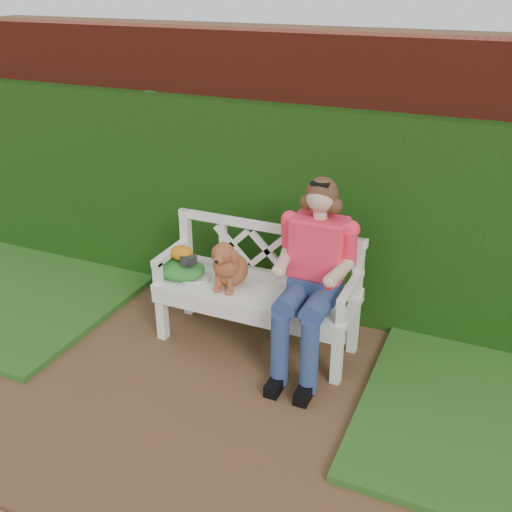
% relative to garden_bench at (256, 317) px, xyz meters
% --- Properties ---
extents(ground, '(60.00, 60.00, 0.00)m').
position_rel_garden_bench_xyz_m(ground, '(-0.18, -1.01, -0.24)').
color(ground, brown).
extents(brick_wall, '(10.00, 0.30, 2.20)m').
position_rel_garden_bench_xyz_m(brick_wall, '(-0.18, 0.89, 0.86)').
color(brick_wall, maroon).
rests_on(brick_wall, ground).
extents(ivy_hedge, '(10.00, 0.18, 1.70)m').
position_rel_garden_bench_xyz_m(ivy_hedge, '(-0.18, 0.67, 0.61)').
color(ivy_hedge, '#1E4A0E').
rests_on(ivy_hedge, ground).
extents(garden_bench, '(1.60, 0.65, 0.48)m').
position_rel_garden_bench_xyz_m(garden_bench, '(0.00, 0.00, 0.00)').
color(garden_bench, white).
rests_on(garden_bench, ground).
extents(seated_woman, '(0.80, 0.91, 1.36)m').
position_rel_garden_bench_xyz_m(seated_woman, '(0.46, -0.02, 0.44)').
color(seated_woman, '#FF4059').
rests_on(seated_woman, ground).
extents(dog, '(0.32, 0.40, 0.39)m').
position_rel_garden_bench_xyz_m(dog, '(-0.20, -0.03, 0.44)').
color(dog, '#974C2B').
rests_on(dog, garden_bench).
extents(tennis_racket, '(0.56, 0.31, 0.03)m').
position_rel_garden_bench_xyz_m(tennis_racket, '(-0.54, -0.03, 0.25)').
color(tennis_racket, white).
rests_on(tennis_racket, garden_bench).
extents(green_bag, '(0.46, 0.41, 0.13)m').
position_rel_garden_bench_xyz_m(green_bag, '(-0.61, -0.05, 0.30)').
color(green_bag, '#1F902E').
rests_on(green_bag, garden_bench).
extents(camera_item, '(0.11, 0.09, 0.07)m').
position_rel_garden_bench_xyz_m(camera_item, '(-0.53, -0.06, 0.40)').
color(camera_item, '#272727').
rests_on(camera_item, green_bag).
extents(baseball_glove, '(0.20, 0.16, 0.12)m').
position_rel_garden_bench_xyz_m(baseball_glove, '(-0.60, -0.03, 0.43)').
color(baseball_glove, orange).
rests_on(baseball_glove, green_bag).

